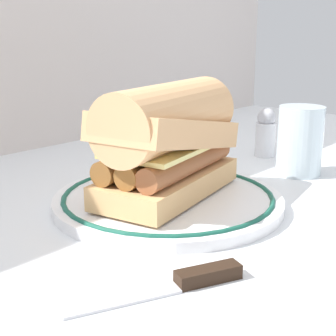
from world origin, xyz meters
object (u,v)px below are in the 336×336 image
plate (168,199)px  butter_knife (172,284)px  salt_shaker (266,133)px  drinking_glass (300,145)px  sausage_sandwich (168,139)px

plate → butter_knife: size_ratio=1.86×
salt_shaker → butter_knife: salt_shaker is taller
drinking_glass → butter_knife: bearing=-167.2°
sausage_sandwich → drinking_glass: bearing=-23.8°
drinking_glass → salt_shaker: size_ratio=1.23×
plate → salt_shaker: (0.28, 0.04, 0.03)m
drinking_glass → butter_knife: 0.37m
sausage_sandwich → plate: bearing=-74.8°
sausage_sandwich → drinking_glass: sausage_sandwich is taller
butter_knife → sausage_sandwich: bearing=42.8°
butter_knife → plate: bearing=42.8°
sausage_sandwich → butter_knife: (-0.14, -0.13, -0.07)m
sausage_sandwich → salt_shaker: sausage_sandwich is taller
plate → salt_shaker: 0.28m
drinking_glass → salt_shaker: bearing=57.2°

